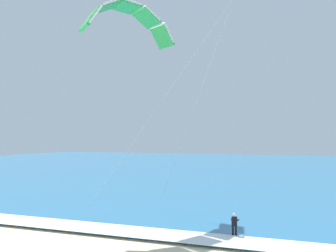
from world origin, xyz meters
TOP-DOWN VIEW (x-y plane):
  - sea at (0.00, 74.74)m, footprint 200.00×120.00m
  - surf_foam at (0.00, 15.74)m, footprint 200.00×2.91m
  - surfboard at (-2.18, 17.22)m, footprint 0.48×1.41m
  - kitesurfer at (-2.18, 17.24)m, footprint 0.55×0.53m
  - kite_primary at (-12.48, 22.05)m, footprint 12.99×9.28m

SIDE VIEW (x-z plane):
  - surfboard at x=-2.18m, z-range -0.02..0.07m
  - sea at x=0.00m, z-range 0.00..0.20m
  - surf_foam at x=0.00m, z-range 0.20..0.24m
  - kitesurfer at x=-2.18m, z-range 0.10..1.79m
  - kite_primary at x=-12.48m, z-range 8.51..25.91m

